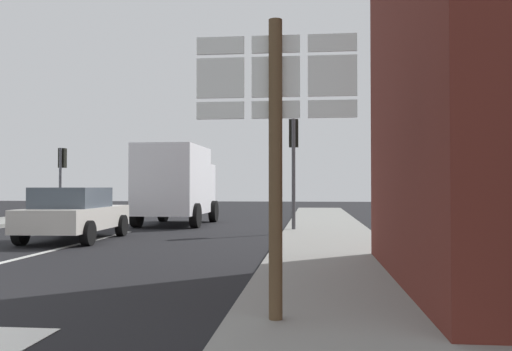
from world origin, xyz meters
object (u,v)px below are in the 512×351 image
at_px(traffic_light_far_left, 62,167).
at_px(traffic_light_near_right, 294,149).
at_px(sedan_far, 75,213).
at_px(delivery_truck, 177,183).
at_px(route_sign_post, 276,136).

xyz_separation_m(traffic_light_far_left, traffic_light_near_right, (10.86, -6.29, 0.30)).
relative_size(sedan_far, delivery_truck, 0.85).
bearing_deg(sedan_far, traffic_light_near_right, 27.00).
bearing_deg(traffic_light_far_left, route_sign_post, -58.60).
relative_size(delivery_truck, traffic_light_far_left, 1.53).
distance_m(sedan_far, delivery_truck, 6.53).
bearing_deg(traffic_light_near_right, route_sign_post, -88.92).
height_order(sedan_far, traffic_light_near_right, traffic_light_near_right).
height_order(delivery_truck, traffic_light_far_left, traffic_light_far_left).
relative_size(delivery_truck, route_sign_post, 1.57).
distance_m(delivery_truck, traffic_light_far_left, 6.88).
xyz_separation_m(route_sign_post, traffic_light_far_left, (-11.09, 18.16, 0.42)).
bearing_deg(traffic_light_near_right, delivery_truck, 144.89).
xyz_separation_m(sedan_far, route_sign_post, (6.19, -8.83, 1.24)).
height_order(route_sign_post, traffic_light_far_left, traffic_light_far_left).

